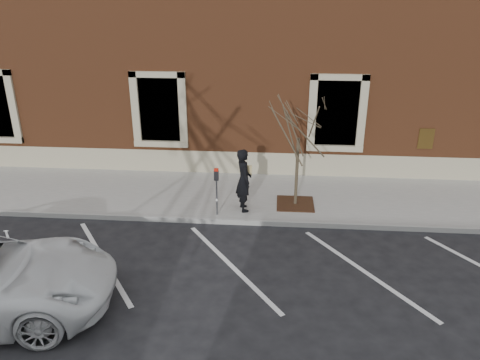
{
  "coord_description": "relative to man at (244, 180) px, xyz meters",
  "views": [
    {
      "loc": [
        1.0,
        -11.89,
        6.31
      ],
      "look_at": [
        0.0,
        0.6,
        1.1
      ],
      "focal_mm": 35.0,
      "sensor_mm": 36.0,
      "label": 1
    }
  ],
  "objects": [
    {
      "name": "parking_meter",
      "position": [
        -0.75,
        -0.41,
        0.05
      ],
      "size": [
        0.13,
        0.1,
        1.43
      ],
      "rotation": [
        0.0,
        0.0,
        -0.4
      ],
      "color": "#595B60",
      "rests_on": "sidewalk_near"
    },
    {
      "name": "man",
      "position": [
        0.0,
        0.0,
        0.0
      ],
      "size": [
        0.64,
        0.79,
        1.88
      ],
      "primitive_type": "imported",
      "rotation": [
        0.0,
        0.0,
        1.87
      ],
      "color": "black",
      "rests_on": "sidewalk_near"
    },
    {
      "name": "sidewalk_near",
      "position": [
        -0.11,
        1.13,
        -1.02
      ],
      "size": [
        40.0,
        3.5,
        0.15
      ],
      "primitive_type": "cube",
      "color": "#AEAAA3",
      "rests_on": "ground"
    },
    {
      "name": "ground",
      "position": [
        -0.11,
        -0.62,
        -1.09
      ],
      "size": [
        120.0,
        120.0,
        0.0
      ],
      "primitive_type": "plane",
      "color": "#28282B",
      "rests_on": "ground"
    },
    {
      "name": "curb_near",
      "position": [
        -0.11,
        -0.67,
        -1.02
      ],
      "size": [
        40.0,
        0.12,
        0.15
      ],
      "primitive_type": "cube",
      "color": "#9E9E99",
      "rests_on": "ground"
    },
    {
      "name": "sapling",
      "position": [
        1.54,
        0.48,
        1.73
      ],
      "size": [
        2.3,
        2.3,
        3.83
      ],
      "color": "#463B2A",
      "rests_on": "sidewalk_near"
    },
    {
      "name": "tree_grate",
      "position": [
        1.54,
        0.48,
        -0.93
      ],
      "size": [
        1.12,
        1.12,
        0.03
      ],
      "primitive_type": "cube",
      "color": "#3A2512",
      "rests_on": "sidewalk_near"
    },
    {
      "name": "parking_stripes",
      "position": [
        -0.11,
        -2.82,
        -1.09
      ],
      "size": [
        28.0,
        4.4,
        0.01
      ],
      "primitive_type": null,
      "color": "silver",
      "rests_on": "ground"
    },
    {
      "name": "building_civic",
      "position": [
        -0.11,
        7.12,
        2.9
      ],
      "size": [
        40.0,
        8.62,
        8.0
      ],
      "color": "brown",
      "rests_on": "ground"
    }
  ]
}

